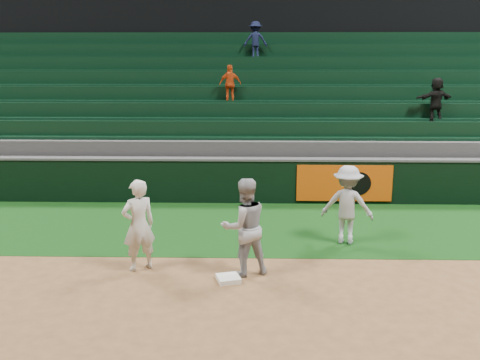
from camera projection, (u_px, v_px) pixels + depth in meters
name	position (u px, v px, depth m)	size (l,w,h in m)	color
ground	(226.00, 276.00, 9.91)	(70.00, 70.00, 0.00)	brown
foul_grass	(232.00, 226.00, 12.83)	(36.00, 4.20, 0.01)	black
upper_deck	(243.00, 13.00, 25.55)	(40.00, 12.00, 12.00)	black
first_base	(228.00, 279.00, 9.68)	(0.40, 0.40, 0.09)	white
first_baseman	(139.00, 225.00, 10.03)	(0.64, 0.42, 1.76)	silver
baserunner	(244.00, 227.00, 9.83)	(0.89, 0.69, 1.83)	#9FA1A9
base_coach	(347.00, 205.00, 11.47)	(1.11, 0.64, 1.71)	#A7ABB5
field_wall	(236.00, 180.00, 14.83)	(36.00, 0.45, 1.25)	black
stadium_seating	(239.00, 125.00, 18.26)	(36.00, 5.95, 5.17)	#323234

